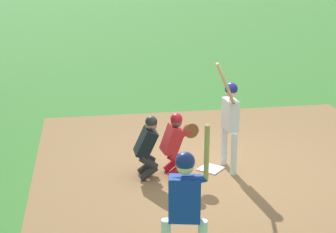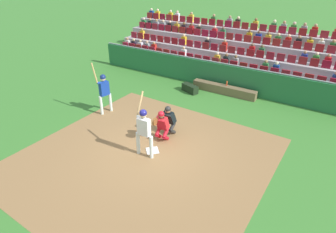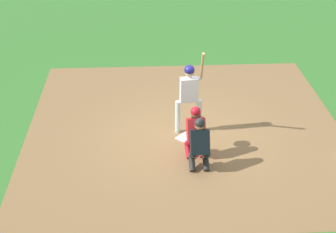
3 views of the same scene
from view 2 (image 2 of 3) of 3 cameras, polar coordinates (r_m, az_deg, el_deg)
name	(u,v)px [view 2 (image 2 of 3)]	position (r m, az deg, el deg)	size (l,w,h in m)	color
ground_plane	(152,151)	(10.44, -3.17, -6.94)	(160.00, 160.00, 0.00)	#38752D
infield_dirt_patch	(144,158)	(10.12, -4.81, -8.31)	(8.12, 8.20, 0.01)	olive
home_plate_marker	(152,151)	(10.43, -3.17, -6.87)	(0.44, 0.44, 0.02)	white
batter_at_plate	(144,127)	(9.62, -4.94, -2.21)	(0.69, 0.54, 2.30)	silver
catcher_crouching	(162,124)	(10.64, -1.32, -1.53)	(0.49, 0.74, 1.30)	#B51321
home_plate_umpire	(169,119)	(11.05, 0.18, -0.42)	(0.46, 0.47, 1.28)	#252524
dugout_wall	(225,77)	(15.49, 11.41, 7.84)	(16.33, 0.24, 1.45)	#226538
dugout_bench	(224,90)	(15.12, 11.19, 5.37)	(3.41, 0.40, 0.44)	brown
water_bottle_on_bench	(227,83)	(15.03, 11.78, 6.57)	(0.07, 0.07, 0.25)	#DB4824
equipment_duffel_bag	(190,88)	(15.05, 4.45, 5.67)	(0.96, 0.36, 0.41)	black
on_deck_batter	(104,89)	(12.81, -12.81, 5.39)	(0.59, 0.63, 2.35)	silver
bleacher_stand	(251,54)	(19.33, 16.31, 11.96)	(18.37, 4.18, 2.91)	#A4999F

